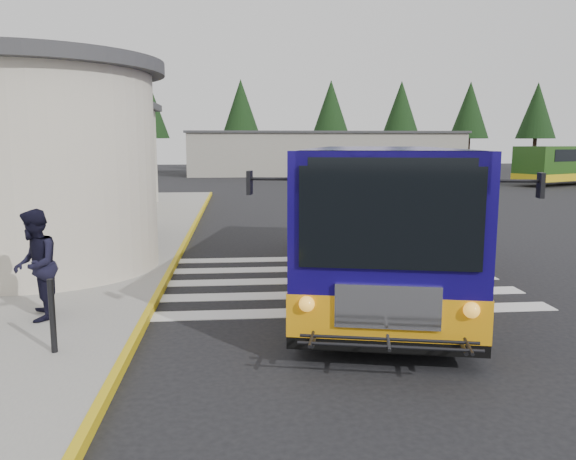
{
  "coord_description": "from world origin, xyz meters",
  "views": [
    {
      "loc": [
        -2.42,
        -13.08,
        3.09
      ],
      "look_at": [
        -1.3,
        -0.5,
        1.13
      ],
      "focal_mm": 35.0,
      "sensor_mm": 36.0,
      "label": 1
    }
  ],
  "objects": [
    {
      "name": "ground",
      "position": [
        0.0,
        0.0,
        0.0
      ],
      "size": [
        140.0,
        140.0,
        0.0
      ],
      "primitive_type": "plane",
      "color": "black",
      "rests_on": "ground"
    },
    {
      "name": "sidewalk",
      "position": [
        -9.0,
        4.0,
        0.07
      ],
      "size": [
        10.0,
        34.0,
        0.15
      ],
      "primitive_type": "cube",
      "color": "gray",
      "rests_on": "ground"
    },
    {
      "name": "curb_strip",
      "position": [
        -4.05,
        4.0,
        0.08
      ],
      "size": [
        0.12,
        34.0,
        0.16
      ],
      "primitive_type": "cube",
      "color": "gold",
      "rests_on": "ground"
    },
    {
      "name": "crosswalk",
      "position": [
        -0.5,
        -0.8,
        0.01
      ],
      "size": [
        8.0,
        5.35,
        0.01
      ],
      "color": "silver",
      "rests_on": "ground"
    },
    {
      "name": "depot_building",
      "position": [
        6.0,
        42.0,
        2.11
      ],
      "size": [
        26.4,
        8.4,
        4.2
      ],
      "color": "gray",
      "rests_on": "ground"
    },
    {
      "name": "tree_line",
      "position": [
        6.29,
        50.0,
        6.77
      ],
      "size": [
        58.4,
        4.4,
        10.0
      ],
      "color": "black",
      "rests_on": "ground"
    },
    {
      "name": "transit_bus",
      "position": [
        0.61,
        -1.23,
        1.43
      ],
      "size": [
        5.35,
        10.9,
        2.99
      ],
      "rotation": [
        0.0,
        0.0,
        -0.22
      ],
      "color": "#11075A",
      "rests_on": "ground"
    },
    {
      "name": "pedestrian_a",
      "position": [
        -6.87,
        -1.48,
        1.02
      ],
      "size": [
        0.56,
        0.72,
        1.75
      ],
      "primitive_type": "imported",
      "rotation": [
        0.0,
        0.0,
        1.33
      ],
      "color": "black",
      "rests_on": "sidewalk"
    },
    {
      "name": "pedestrian_b",
      "position": [
        -5.81,
        -3.62,
        1.08
      ],
      "size": [
        0.89,
        1.04,
        1.86
      ],
      "primitive_type": "imported",
      "rotation": [
        0.0,
        0.0,
        -1.34
      ],
      "color": "black",
      "rests_on": "sidewalk"
    },
    {
      "name": "bollard",
      "position": [
        -5.06,
        -5.21,
        0.68
      ],
      "size": [
        0.09,
        0.09,
        1.06
      ],
      "primitive_type": "cylinder",
      "color": "black",
      "rests_on": "sidewalk"
    },
    {
      "name": "far_bus_a",
      "position": [
        8.15,
        29.89,
        1.37
      ],
      "size": [
        8.23,
        6.04,
        2.11
      ],
      "rotation": [
        0.0,
        0.0,
        1.05
      ],
      "color": "#061F50",
      "rests_on": "ground"
    },
    {
      "name": "far_bus_b",
      "position": [
        22.2,
        27.03,
        1.6
      ],
      "size": [
        9.76,
        6.57,
        2.46
      ],
      "rotation": [
        0.0,
        0.0,
        2.02
      ],
      "color": "#204712",
      "rests_on": "ground"
    }
  ]
}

